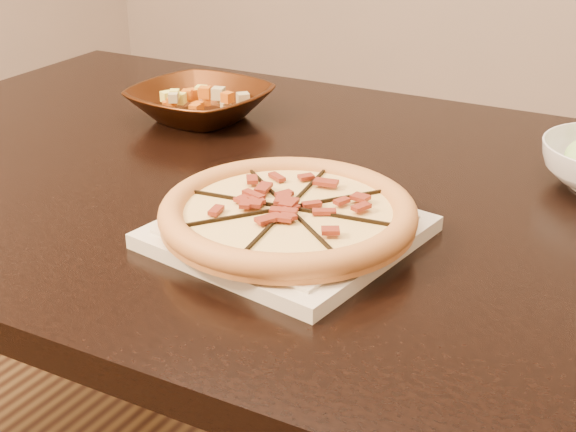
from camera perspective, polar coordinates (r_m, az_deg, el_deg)
name	(u,v)px	position (r m, az deg, el deg)	size (l,w,h in m)	color
dining_table	(279,237)	(1.17, -0.65, -1.51)	(1.49, 1.00, 0.75)	black
plate	(288,231)	(0.94, 0.00, -1.07)	(0.30, 0.30, 0.02)	beige
pizza	(288,213)	(0.93, 0.00, 0.22)	(0.30, 0.30, 0.03)	#E18242
bronze_bowl	(200,103)	(1.37, -6.26, 7.96)	(0.22, 0.22, 0.05)	#45220D
mixed_dish	(199,79)	(1.36, -6.35, 9.63)	(0.12, 0.11, 0.03)	tan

